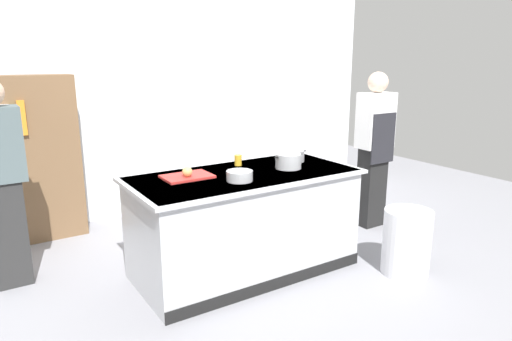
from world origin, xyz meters
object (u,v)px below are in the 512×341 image
object	(u,v)px
trash_bin	(407,242)
bookshelf	(22,161)
onion	(187,172)
juice_cup	(238,160)
sauce_pan	(295,156)
mixing_bowl	(240,176)
person_chef	(374,146)
person_guest	(1,180)
stock_pot	(288,161)

from	to	relation	value
trash_bin	bookshelf	xyz separation A→B (m)	(-2.70, 2.62, 0.56)
onion	juice_cup	distance (m)	0.63
sauce_pan	mixing_bowl	distance (m)	0.87
mixing_bowl	person_chef	distance (m)	1.99
mixing_bowl	trash_bin	distance (m)	1.61
person_guest	person_chef	bearing A→B (deg)	68.64
mixing_bowl	stock_pot	bearing A→B (deg)	12.62
trash_bin	person_chef	size ratio (longest dim) A/B	0.34
onion	mixing_bowl	bearing A→B (deg)	-39.91
mixing_bowl	bookshelf	world-z (taller)	bookshelf
stock_pot	person_guest	distance (m)	2.39
juice_cup	mixing_bowl	bearing A→B (deg)	-119.39
sauce_pan	onion	bearing A→B (deg)	-177.93
person_guest	mixing_bowl	bearing A→B (deg)	46.59
stock_pot	person_chef	bearing A→B (deg)	10.37
onion	bookshelf	size ratio (longest dim) A/B	0.05
onion	trash_bin	bearing A→B (deg)	-28.79
stock_pot	mixing_bowl	bearing A→B (deg)	-167.38
stock_pot	sauce_pan	distance (m)	0.29
stock_pot	person_chef	distance (m)	1.39
stock_pot	mixing_bowl	distance (m)	0.60
sauce_pan	trash_bin	size ratio (longest dim) A/B	0.42
mixing_bowl	person_chef	size ratio (longest dim) A/B	0.12
stock_pot	sauce_pan	world-z (taller)	stock_pot
bookshelf	juice_cup	bearing A→B (deg)	-42.79
juice_cup	person_chef	size ratio (longest dim) A/B	0.06
bookshelf	person_guest	bearing A→B (deg)	-104.89
stock_pot	mixing_bowl	world-z (taller)	stock_pot
bookshelf	onion	bearing A→B (deg)	-58.64
juice_cup	trash_bin	xyz separation A→B (m)	(1.07, -1.10, -0.66)
mixing_bowl	trash_bin	world-z (taller)	mixing_bowl
onion	juice_cup	bearing A→B (deg)	17.75
sauce_pan	person_chef	world-z (taller)	person_chef
stock_pot	person_chef	world-z (taller)	person_chef
stock_pot	sauce_pan	bearing A→B (deg)	40.43
person_guest	onion	bearing A→B (deg)	48.81
juice_cup	person_chef	bearing A→B (deg)	-2.94
sauce_pan	trash_bin	world-z (taller)	sauce_pan
stock_pot	trash_bin	distance (m)	1.26
juice_cup	trash_bin	bearing A→B (deg)	-46.01
juice_cup	bookshelf	distance (m)	2.23
person_chef	bookshelf	bearing A→B (deg)	71.79
person_chef	bookshelf	size ratio (longest dim) A/B	1.01
sauce_pan	juice_cup	bearing A→B (deg)	164.64
onion	person_chef	size ratio (longest dim) A/B	0.05
bookshelf	trash_bin	bearing A→B (deg)	-44.10
bookshelf	sauce_pan	bearing A→B (deg)	-37.34
stock_pot	person_guest	size ratio (longest dim) A/B	0.17
onion	mixing_bowl	size ratio (longest dim) A/B	0.40
mixing_bowl	bookshelf	size ratio (longest dim) A/B	0.13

